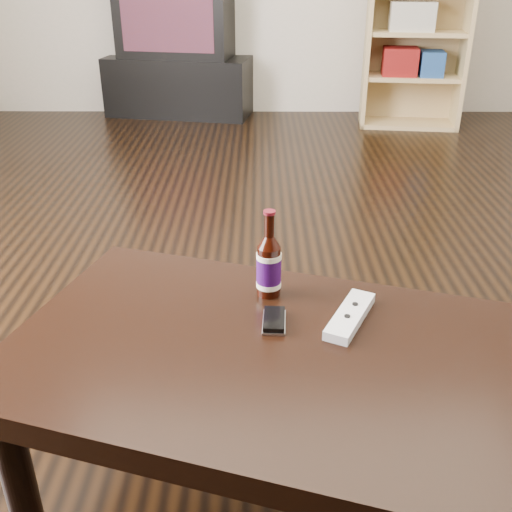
{
  "coord_description": "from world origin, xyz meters",
  "views": [
    {
      "loc": [
        -0.27,
        -1.87,
        1.16
      ],
      "look_at": [
        -0.27,
        -0.64,
        0.53
      ],
      "focal_mm": 42.0,
      "sensor_mm": 36.0,
      "label": 1
    }
  ],
  "objects_px": {
    "tv": "(177,12)",
    "beer_bottle": "(269,266)",
    "coffee_table": "(283,373)",
    "remote": "(350,316)",
    "phone": "(274,321)",
    "tv_stand": "(181,85)",
    "bookshelf": "(416,28)"
  },
  "relations": [
    {
      "from": "tv",
      "to": "beer_bottle",
      "type": "xyz_separation_m",
      "value": [
        0.64,
        -3.6,
        -0.25
      ]
    },
    {
      "from": "bookshelf",
      "to": "remote",
      "type": "height_order",
      "value": "bookshelf"
    },
    {
      "from": "tv_stand",
      "to": "remote",
      "type": "relative_size",
      "value": 5.39
    },
    {
      "from": "coffee_table",
      "to": "remote",
      "type": "xyz_separation_m",
      "value": [
        0.15,
        0.12,
        0.07
      ]
    },
    {
      "from": "tv",
      "to": "beer_bottle",
      "type": "height_order",
      "value": "tv"
    },
    {
      "from": "beer_bottle",
      "to": "remote",
      "type": "height_order",
      "value": "beer_bottle"
    },
    {
      "from": "tv_stand",
      "to": "coffee_table",
      "type": "relative_size",
      "value": 0.85
    },
    {
      "from": "tv_stand",
      "to": "tv",
      "type": "xyz_separation_m",
      "value": [
        -0.0,
        -0.0,
        0.53
      ]
    },
    {
      "from": "tv_stand",
      "to": "coffee_table",
      "type": "xyz_separation_m",
      "value": [
        0.67,
        -3.83,
        0.15
      ]
    },
    {
      "from": "tv",
      "to": "remote",
      "type": "height_order",
      "value": "tv"
    },
    {
      "from": "beer_bottle",
      "to": "tv_stand",
      "type": "bearing_deg",
      "value": 100.07
    },
    {
      "from": "bookshelf",
      "to": "tv_stand",
      "type": "bearing_deg",
      "value": 174.68
    },
    {
      "from": "beer_bottle",
      "to": "phone",
      "type": "bearing_deg",
      "value": -85.41
    },
    {
      "from": "tv_stand",
      "to": "beer_bottle",
      "type": "relative_size",
      "value": 5.15
    },
    {
      "from": "tv_stand",
      "to": "bookshelf",
      "type": "xyz_separation_m",
      "value": [
        1.72,
        -0.36,
        0.46
      ]
    },
    {
      "from": "coffee_table",
      "to": "phone",
      "type": "distance_m",
      "value": 0.12
    },
    {
      "from": "beer_bottle",
      "to": "remote",
      "type": "xyz_separation_m",
      "value": [
        0.18,
        -0.11,
        -0.06
      ]
    },
    {
      "from": "phone",
      "to": "remote",
      "type": "relative_size",
      "value": 0.48
    },
    {
      "from": "bookshelf",
      "to": "coffee_table",
      "type": "height_order",
      "value": "bookshelf"
    },
    {
      "from": "beer_bottle",
      "to": "coffee_table",
      "type": "bearing_deg",
      "value": -83.16
    },
    {
      "from": "coffee_table",
      "to": "phone",
      "type": "xyz_separation_m",
      "value": [
        -0.02,
        0.1,
        0.06
      ]
    },
    {
      "from": "bookshelf",
      "to": "tv",
      "type": "bearing_deg",
      "value": 174.72
    },
    {
      "from": "tv_stand",
      "to": "beer_bottle",
      "type": "distance_m",
      "value": 3.67
    },
    {
      "from": "tv",
      "to": "phone",
      "type": "distance_m",
      "value": 3.79
    },
    {
      "from": "beer_bottle",
      "to": "remote",
      "type": "distance_m",
      "value": 0.22
    },
    {
      "from": "bookshelf",
      "to": "coffee_table",
      "type": "relative_size",
      "value": 1.01
    },
    {
      "from": "phone",
      "to": "tv_stand",
      "type": "bearing_deg",
      "value": 102.76
    },
    {
      "from": "coffee_table",
      "to": "beer_bottle",
      "type": "height_order",
      "value": "beer_bottle"
    },
    {
      "from": "tv",
      "to": "bookshelf",
      "type": "distance_m",
      "value": 1.75
    },
    {
      "from": "tv_stand",
      "to": "tv",
      "type": "bearing_deg",
      "value": -90.0
    },
    {
      "from": "remote",
      "to": "bookshelf",
      "type": "bearing_deg",
      "value": 100.84
    },
    {
      "from": "coffee_table",
      "to": "phone",
      "type": "bearing_deg",
      "value": 99.65
    }
  ]
}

